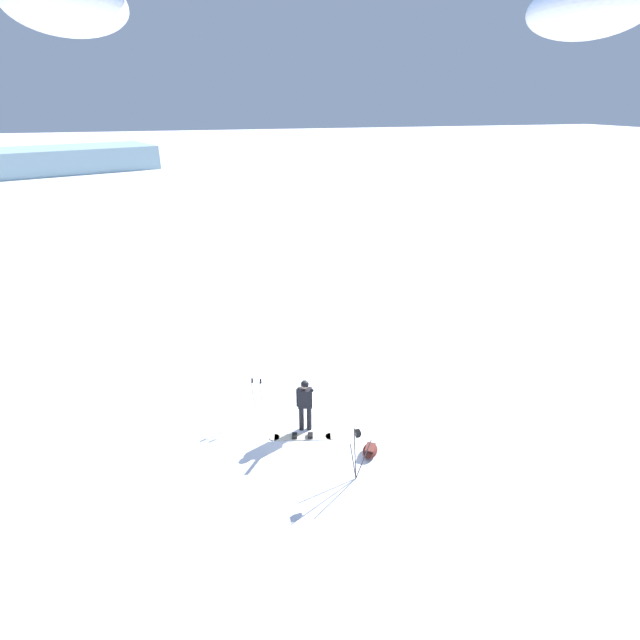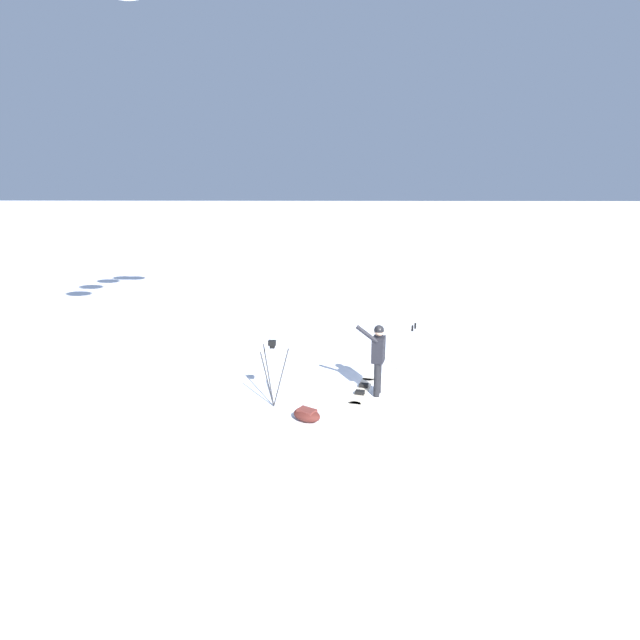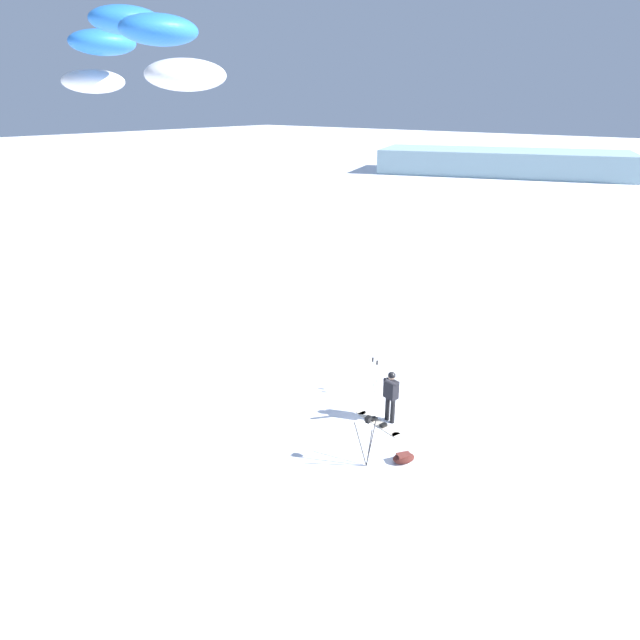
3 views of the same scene
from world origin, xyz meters
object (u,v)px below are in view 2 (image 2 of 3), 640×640
at_px(snowboard, 362,390).
at_px(ski_poles, 413,343).
at_px(snowboarder, 378,353).
at_px(camera_tripod, 272,360).
at_px(gear_bag_large, 307,415).

xyz_separation_m(snowboard, ski_poles, (-1.03, 1.28, 0.84)).
distance_m(snowboarder, camera_tripod, 2.38).
bearing_deg(ski_poles, snowboard, -51.33).
xyz_separation_m(camera_tripod, ski_poles, (-1.92, 3.22, -0.18)).
height_order(snowboard, ski_poles, ski_poles).
relative_size(snowboarder, ski_poles, 1.25).
xyz_separation_m(snowboarder, ski_poles, (-1.20, 0.95, -0.12)).
bearing_deg(gear_bag_large, camera_tripod, -131.45).
height_order(gear_bag_large, camera_tripod, camera_tripod).
distance_m(gear_bag_large, camera_tripod, 1.36).
height_order(snowboarder, ski_poles, snowboarder).
bearing_deg(snowboarder, snowboard, -117.44).
xyz_separation_m(snowboarder, gear_bag_large, (1.39, -1.51, -0.85)).
relative_size(camera_tripod, ski_poles, 1.12).
bearing_deg(gear_bag_large, snowboarder, 132.74).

